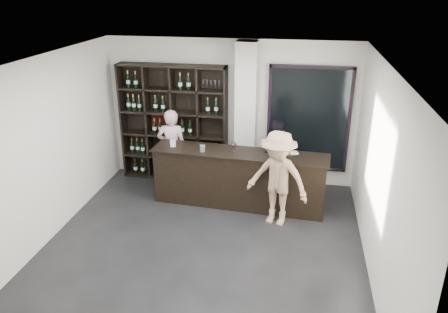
% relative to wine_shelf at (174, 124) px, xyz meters
% --- Properties ---
extents(floor, '(5.00, 5.50, 0.01)m').
position_rel_wine_shelf_xyz_m(floor, '(1.15, -2.57, -1.20)').
color(floor, black).
rests_on(floor, ground).
extents(wine_shelf, '(2.20, 0.35, 2.40)m').
position_rel_wine_shelf_xyz_m(wine_shelf, '(0.00, 0.00, 0.00)').
color(wine_shelf, black).
rests_on(wine_shelf, floor).
extents(structural_column, '(0.40, 0.40, 2.90)m').
position_rel_wine_shelf_xyz_m(structural_column, '(1.50, -0.10, 0.25)').
color(structural_column, silver).
rests_on(structural_column, floor).
extents(glass_panel, '(1.60, 0.08, 2.10)m').
position_rel_wine_shelf_xyz_m(glass_panel, '(2.70, 0.12, 0.20)').
color(glass_panel, black).
rests_on(glass_panel, floor).
extents(tasting_counter, '(3.20, 0.67, 1.05)m').
position_rel_wine_shelf_xyz_m(tasting_counter, '(1.50, -0.97, -0.67)').
color(tasting_counter, black).
rests_on(tasting_counter, floor).
extents(taster_pink, '(0.62, 0.44, 1.60)m').
position_rel_wine_shelf_xyz_m(taster_pink, '(0.05, -0.35, -0.40)').
color(taster_pink, beige).
rests_on(taster_pink, floor).
extents(taster_black, '(0.85, 0.70, 1.60)m').
position_rel_wine_shelf_xyz_m(taster_black, '(2.10, -0.68, -0.40)').
color(taster_black, black).
rests_on(taster_black, floor).
extents(customer, '(1.22, 0.93, 1.67)m').
position_rel_wine_shelf_xyz_m(customer, '(2.23, -1.52, -0.36)').
color(customer, tan).
rests_on(customer, floor).
extents(wine_glass, '(0.11, 0.11, 0.21)m').
position_rel_wine_shelf_xyz_m(wine_glass, '(1.39, -0.96, -0.04)').
color(wine_glass, white).
rests_on(wine_glass, tasting_counter).
extents(spit_cup, '(0.12, 0.12, 0.12)m').
position_rel_wine_shelf_xyz_m(spit_cup, '(0.84, -1.06, -0.08)').
color(spit_cup, '#9AB1C0').
rests_on(spit_cup, tasting_counter).
extents(napkin_stack, '(0.17, 0.17, 0.02)m').
position_rel_wine_shelf_xyz_m(napkin_stack, '(2.47, -0.86, -0.13)').
color(napkin_stack, white).
rests_on(napkin_stack, tasting_counter).
extents(card_stand, '(0.10, 0.05, 0.14)m').
position_rel_wine_shelf_xyz_m(card_stand, '(0.25, -0.91, -0.08)').
color(card_stand, white).
rests_on(card_stand, tasting_counter).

